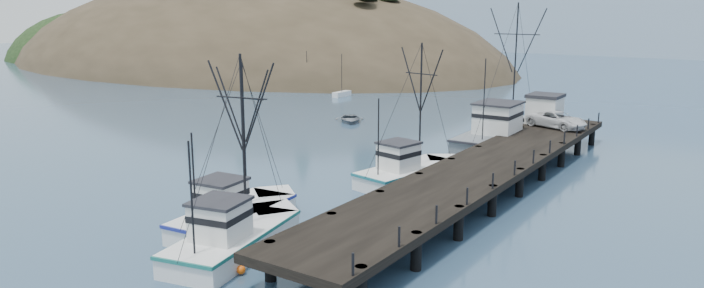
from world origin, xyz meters
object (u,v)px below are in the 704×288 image
(trawler_near, at_px, (237,236))
(work_vessel, at_px, (505,135))
(trawler_far, at_px, (411,171))
(pickup_truck, at_px, (557,120))
(motorboat, at_px, (350,122))
(pier_shed, at_px, (545,108))
(trawler_mid, at_px, (237,214))
(pier, at_px, (485,168))

(trawler_near, height_order, work_vessel, work_vessel)
(trawler_far, xyz_separation_m, pickup_truck, (5.67, 17.27, 1.94))
(motorboat, bearing_deg, pickup_truck, -38.91)
(pier_shed, bearing_deg, trawler_far, -101.87)
(work_vessel, bearing_deg, trawler_far, -96.44)
(pier_shed, bearing_deg, pickup_truck, -44.93)
(trawler_mid, relative_size, trawler_far, 0.95)
(motorboat, bearing_deg, trawler_mid, -103.46)
(trawler_mid, bearing_deg, work_vessel, 79.40)
(work_vessel, bearing_deg, pier, -75.15)
(trawler_near, height_order, trawler_mid, trawler_near)
(pier, distance_m, motorboat, 29.01)
(trawler_near, bearing_deg, motorboat, 115.28)
(trawler_mid, distance_m, trawler_far, 14.93)
(pier, height_order, pier_shed, pier_shed)
(work_vessel, relative_size, pier_shed, 5.11)
(trawler_near, bearing_deg, pier_shed, 81.88)
(trawler_far, height_order, motorboat, trawler_far)
(trawler_mid, bearing_deg, trawler_far, 75.17)
(trawler_near, distance_m, trawler_mid, 3.82)
(trawler_mid, bearing_deg, pier, 58.99)
(trawler_near, distance_m, work_vessel, 32.36)
(trawler_far, bearing_deg, pier_shed, 78.13)
(pier, height_order, motorboat, pier)
(trawler_far, relative_size, pickup_truck, 1.94)
(trawler_far, distance_m, motorboat, 25.48)
(trawler_near, xyz_separation_m, motorboat, (-16.69, 35.34, -0.82))
(trawler_far, bearing_deg, trawler_mid, -104.83)
(work_vessel, xyz_separation_m, pickup_truck, (3.97, 2.24, 1.53))
(trawler_mid, xyz_separation_m, pickup_truck, (9.49, 31.71, 1.95))
(trawler_near, xyz_separation_m, pier_shed, (5.16, 36.15, 2.60))
(pier, distance_m, trawler_mid, 17.98)
(work_vessel, relative_size, pickup_truck, 2.98)
(pier, xyz_separation_m, pier_shed, (-1.45, 18.00, 1.73))
(pickup_truck, bearing_deg, trawler_near, -173.08)
(work_vessel, distance_m, pickup_truck, 4.81)
(trawler_far, bearing_deg, motorboat, 134.55)
(pier, bearing_deg, work_vessel, 104.85)
(motorboat, bearing_deg, pier_shed, -34.67)
(pier, bearing_deg, trawler_mid, -121.01)
(pickup_truck, relative_size, motorboat, 1.15)
(motorboat, bearing_deg, pier, -73.20)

